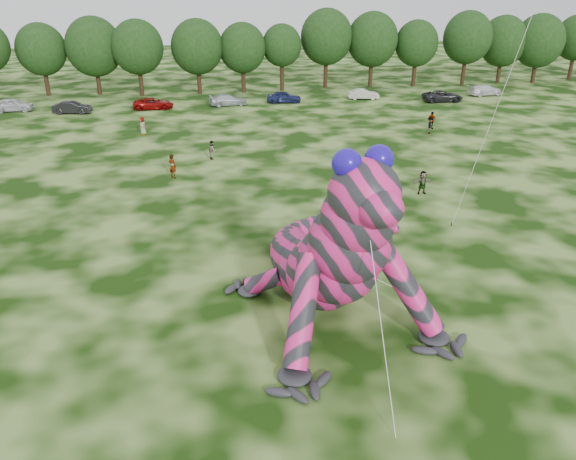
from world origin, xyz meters
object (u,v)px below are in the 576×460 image
(car_6, at_px, (443,96))
(spectator_1, at_px, (212,150))
(tree_6, at_px, (138,58))
(spectator_0, at_px, (173,166))
(tree_15, at_px, (538,49))
(car_0, at_px, (13,105))
(tree_14, at_px, (502,49))
(car_1, at_px, (72,108))
(tree_12, at_px, (416,53))
(tree_16, at_px, (575,47))
(tree_8, at_px, (243,58))
(spectator_5, at_px, (423,182))
(tree_10, at_px, (326,49))
(tree_7, at_px, (198,57))
(spectator_3, at_px, (432,120))
(inflatable_gecko, at_px, (313,215))
(tree_11, at_px, (372,50))
(car_2, at_px, (153,104))
(tree_5, at_px, (95,56))
(car_4, at_px, (284,97))
(spectator_4, at_px, (143,126))
(car_3, at_px, (228,100))
(tree_13, at_px, (466,49))
(tree_4, at_px, (43,60))
(car_5, at_px, (364,94))
(car_7, at_px, (485,90))
(tree_9, at_px, (282,58))
(spectator_2, at_px, (430,125))

(car_6, relative_size, spectator_1, 3.16)
(tree_6, height_order, spectator_0, tree_6)
(tree_15, relative_size, car_0, 2.17)
(tree_14, xyz_separation_m, car_0, (-64.88, -9.71, -3.94))
(tree_14, relative_size, car_1, 2.26)
(tree_14, bearing_deg, spectator_0, -141.46)
(tree_12, bearing_deg, car_0, -170.37)
(tree_16, bearing_deg, car_1, -169.77)
(tree_8, xyz_separation_m, spectator_5, (8.79, -41.45, -3.64))
(tree_10, relative_size, spectator_0, 5.67)
(spectator_5, bearing_deg, car_1, 134.85)
(tree_7, relative_size, car_1, 2.28)
(tree_14, height_order, spectator_3, tree_14)
(car_0, relative_size, spectator_1, 2.85)
(inflatable_gecko, bearing_deg, tree_7, 80.61)
(tree_11, bearing_deg, car_2, -160.45)
(tree_5, bearing_deg, spectator_3, -34.94)
(car_4, relative_size, spectator_3, 2.42)
(tree_8, relative_size, spectator_4, 5.22)
(car_3, bearing_deg, tree_15, -86.36)
(tree_16, distance_m, spectator_5, 60.06)
(tree_5, height_order, car_4, tree_5)
(tree_6, xyz_separation_m, car_4, (17.56, -7.74, -4.03))
(tree_5, distance_m, spectator_0, 38.20)
(tree_10, distance_m, car_1, 34.34)
(tree_11, height_order, spectator_3, tree_11)
(tree_11, xyz_separation_m, tree_13, (13.35, -1.07, 0.03))
(tree_10, distance_m, tree_12, 12.67)
(tree_4, relative_size, tree_13, 0.89)
(car_6, relative_size, spectator_3, 2.83)
(tree_16, distance_m, spectator_3, 41.97)
(car_5, bearing_deg, spectator_5, 178.28)
(tree_12, height_order, car_5, tree_12)
(tree_7, height_order, tree_11, tree_11)
(tree_16, xyz_separation_m, car_4, (-45.45, -10.43, -3.97))
(tree_7, bearing_deg, car_1, -145.14)
(car_5, bearing_deg, tree_13, -58.06)
(tree_4, height_order, tree_5, tree_5)
(car_7, bearing_deg, tree_11, 44.45)
(tree_13, bearing_deg, car_6, -125.53)
(tree_9, relative_size, tree_14, 0.92)
(car_5, distance_m, spectator_2, 17.97)
(tree_6, relative_size, tree_7, 1.00)
(car_5, distance_m, spectator_1, 30.53)
(tree_5, distance_m, tree_11, 36.91)
(car_1, distance_m, car_7, 51.32)
(car_0, bearing_deg, tree_15, -83.93)
(car_3, height_order, car_6, car_6)
(tree_7, bearing_deg, spectator_4, -105.63)
(car_1, height_order, car_4, car_4)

